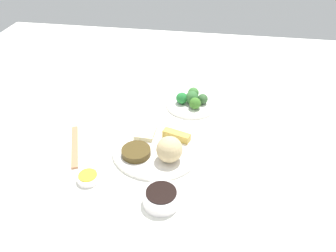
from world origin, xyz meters
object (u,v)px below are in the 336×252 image
object	(u,v)px
sauce_ramekin_hot_mustard	(88,178)
chopsticks_pair	(75,146)
broccoli_plate	(191,104)
main_plate	(157,148)
soy_sauce_bowl	(161,198)

from	to	relation	value
sauce_ramekin_hot_mustard	chopsticks_pair	bearing A→B (deg)	125.14
broccoli_plate	chopsticks_pair	world-z (taller)	broccoli_plate
main_plate	sauce_ramekin_hot_mustard	xyz separation A→B (m)	(-0.18, -0.17, 0.00)
broccoli_plate	sauce_ramekin_hot_mustard	distance (m)	0.53
broccoli_plate	chopsticks_pair	xyz separation A→B (m)	(-0.36, -0.32, -0.00)
main_plate	broccoli_plate	distance (m)	0.30
main_plate	soy_sauce_bowl	size ratio (longest dim) A/B	2.85
main_plate	sauce_ramekin_hot_mustard	size ratio (longest dim) A/B	4.41
main_plate	chopsticks_pair	xyz separation A→B (m)	(-0.28, -0.03, -0.00)
main_plate	broccoli_plate	xyz separation A→B (m)	(0.08, 0.29, -0.00)
soy_sauce_bowl	chopsticks_pair	world-z (taller)	soy_sauce_bowl
soy_sauce_bowl	broccoli_plate	bearing A→B (deg)	86.76
soy_sauce_bowl	chopsticks_pair	xyz separation A→B (m)	(-0.33, 0.19, -0.02)
chopsticks_pair	broccoli_plate	bearing A→B (deg)	41.62
broccoli_plate	soy_sauce_bowl	size ratio (longest dim) A/B	1.92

